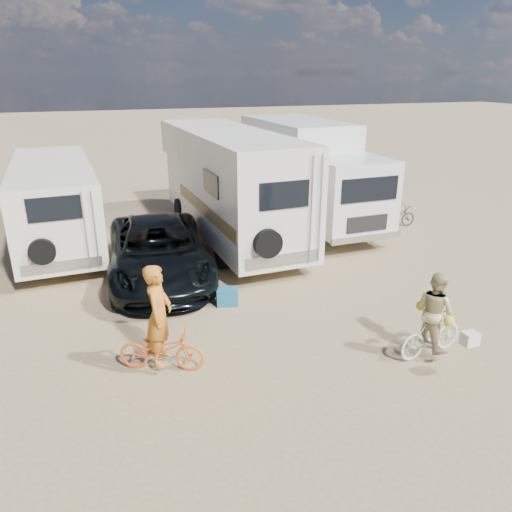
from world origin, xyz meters
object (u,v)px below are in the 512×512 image
object	(u,v)px
rv_main	(228,186)
cooler	(227,297)
bike_parked	(396,217)
box_truck	(310,174)
rv_left	(56,206)
bike_man	(162,349)
crate	(224,254)
bike_woman	(431,334)
dark_suv	(159,250)
rider_man	(160,324)
rider_woman	(434,319)

from	to	relation	value
rv_main	cooler	bearing A→B (deg)	-109.37
bike_parked	box_truck	bearing A→B (deg)	59.51
rv_left	bike_parked	world-z (taller)	rv_left
bike_man	crate	size ratio (longest dim) A/B	3.19
bike_man	bike_parked	world-z (taller)	bike_man
bike_woman	rv_left	bearing A→B (deg)	28.74
box_truck	bike_parked	xyz separation A→B (m)	(2.69, -1.65, -1.41)
dark_suv	bike_man	size ratio (longest dim) A/B	3.44
rider_man	rider_woman	xyz separation A→B (m)	(5.06, -1.27, -0.17)
rider_woman	cooler	xyz separation A→B (m)	(-3.14, 3.49, -0.59)
rv_left	dark_suv	size ratio (longest dim) A/B	1.33
dark_suv	box_truck	bearing A→B (deg)	34.23
rv_left	cooler	xyz separation A→B (m)	(3.85, -5.97, -1.12)
bike_man	bike_woman	size ratio (longest dim) A/B	1.06
rv_left	bike_man	xyz separation A→B (m)	(1.93, -8.19, -0.90)
rv_left	cooler	bearing A→B (deg)	-59.69
box_truck	cooler	size ratio (longest dim) A/B	15.23
bike_woman	bike_parked	size ratio (longest dim) A/B	1.00
bike_woman	crate	size ratio (longest dim) A/B	3.02
rv_left	rider_woman	world-z (taller)	rv_left
rv_left	crate	distance (m)	5.65
rider_woman	crate	distance (m)	6.83
bike_man	cooler	size ratio (longest dim) A/B	3.18
rider_man	cooler	bearing A→B (deg)	-16.85
box_truck	rider_woman	xyz separation A→B (m)	(-1.66, -9.14, -1.02)
rv_main	rider_man	xyz separation A→B (m)	(-3.45, -7.13, -0.80)
rv_main	rv_left	world-z (taller)	rv_main
rv_main	cooler	size ratio (longest dim) A/B	17.07
rv_main	box_truck	size ratio (longest dim) A/B	1.12
rv_left	crate	size ratio (longest dim) A/B	14.65
rider_man	rv_main	bearing A→B (deg)	-1.83
rv_left	rider_woman	distance (m)	11.77
bike_woman	rv_main	bearing A→B (deg)	3.17
dark_suv	rider_woman	bearing A→B (deg)	-47.63
box_truck	rider_woman	distance (m)	9.34
rider_man	bike_parked	bearing A→B (deg)	-32.64
rv_left	bike_parked	bearing A→B (deg)	-12.38
rider_woman	bike_woman	bearing A→B (deg)	172.28
rv_left	box_truck	world-z (taller)	box_truck
rv_left	dark_suv	xyz separation A→B (m)	(2.60, -3.71, -0.55)
rider_woman	crate	bearing A→B (deg)	12.84
bike_man	bike_woman	distance (m)	5.22
rv_left	rv_main	bearing A→B (deg)	-13.63
dark_suv	rv_main	bearing A→B (deg)	48.73
rv_main	bike_woman	world-z (taller)	rv_main
bike_man	rider_woman	xyz separation A→B (m)	(5.06, -1.27, 0.37)
cooler	rider_woman	bearing A→B (deg)	-35.83
box_truck	rv_main	bearing A→B (deg)	-168.58
rider_woman	rv_main	bearing A→B (deg)	3.17
bike_parked	crate	distance (m)	6.84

